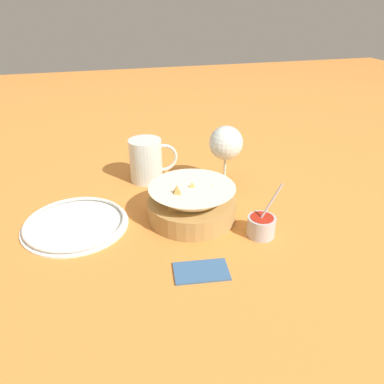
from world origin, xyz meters
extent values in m
plane|color=orange|center=(0.00, 0.00, 0.00)|extent=(4.00, 4.00, 0.00)
cylinder|color=#B2894C|center=(-0.02, 0.03, 0.02)|extent=(0.20, 0.20, 0.05)
cone|color=#EDE5C6|center=(-0.02, 0.03, 0.04)|extent=(0.20, 0.20, 0.08)
cylinder|color=#3D842D|center=(-0.02, 0.03, 0.03)|extent=(0.15, 0.15, 0.01)
pyramid|color=gold|center=(0.02, 0.03, 0.06)|extent=(0.07, 0.08, 0.05)
pyramid|color=gold|center=(-0.01, 0.07, 0.06)|extent=(0.08, 0.08, 0.05)
pyramid|color=gold|center=(-0.06, 0.05, 0.06)|extent=(0.07, 0.06, 0.05)
pyramid|color=gold|center=(-0.06, 0.01, 0.07)|extent=(0.08, 0.08, 0.07)
pyramid|color=gold|center=(-0.02, 0.03, 0.06)|extent=(0.07, 0.06, 0.06)
cylinder|color=#B7B7BC|center=(0.10, -0.08, 0.02)|extent=(0.06, 0.06, 0.04)
cylinder|color=red|center=(0.10, -0.08, 0.03)|extent=(0.05, 0.05, 0.03)
cylinder|color=#B7B7BC|center=(0.11, -0.08, 0.07)|extent=(0.06, 0.01, 0.11)
cylinder|color=silver|center=(0.11, 0.17, 0.00)|extent=(0.06, 0.06, 0.00)
cylinder|color=silver|center=(0.11, 0.17, 0.04)|extent=(0.01, 0.01, 0.08)
sphere|color=silver|center=(0.11, 0.17, 0.12)|extent=(0.09, 0.09, 0.09)
sphere|color=beige|center=(0.11, 0.17, 0.11)|extent=(0.06, 0.06, 0.06)
cylinder|color=silver|center=(-0.10, 0.26, 0.06)|extent=(0.09, 0.09, 0.12)
cylinder|color=#935119|center=(-0.10, 0.26, 0.05)|extent=(0.07, 0.07, 0.09)
torus|color=silver|center=(-0.05, 0.26, 0.06)|extent=(0.08, 0.01, 0.08)
cylinder|color=white|center=(-0.29, 0.06, 0.00)|extent=(0.24, 0.24, 0.01)
torus|color=white|center=(-0.29, 0.06, 0.01)|extent=(0.23, 0.23, 0.01)
cube|color=#38608E|center=(-0.06, -0.16, 0.00)|extent=(0.11, 0.08, 0.01)
camera|label=1|loc=(-0.22, -0.70, 0.47)|focal=35.00mm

